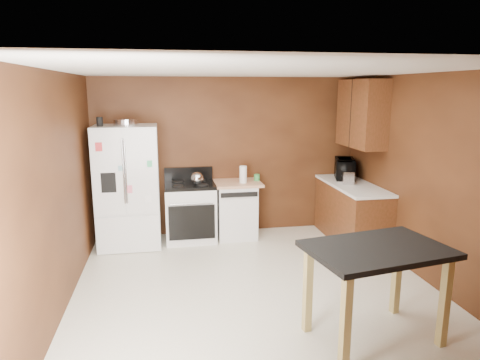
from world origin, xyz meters
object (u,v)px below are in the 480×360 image
object	(u,v)px
kettle	(197,178)
green_canister	(257,177)
pen_cup	(100,122)
refrigerator	(128,187)
paper_towel	(243,174)
toaster	(347,177)
island	(377,261)
microwave	(345,170)
gas_range	(190,211)
dishwasher	(236,209)
roasting_pan	(126,122)

from	to	relation	value
kettle	green_canister	bearing A→B (deg)	11.17
kettle	green_canister	xyz separation A→B (m)	(0.96, 0.19, -0.06)
pen_cup	green_canister	world-z (taller)	pen_cup
pen_cup	refrigerator	xyz separation A→B (m)	(0.32, 0.12, -0.97)
paper_towel	refrigerator	distance (m)	1.73
toaster	paper_towel	bearing A→B (deg)	-179.10
green_canister	island	world-z (taller)	green_canister
paper_towel	microwave	world-z (taller)	microwave
pen_cup	kettle	world-z (taller)	pen_cup
pen_cup	microwave	bearing A→B (deg)	1.74
kettle	paper_towel	bearing A→B (deg)	4.86
gas_range	dishwasher	size ratio (longest dim) A/B	1.24
roasting_pan	pen_cup	distance (m)	0.37
refrigerator	island	distance (m)	3.83
roasting_pan	kettle	bearing A→B (deg)	-4.26
roasting_pan	refrigerator	size ratio (longest dim) A/B	0.20
green_canister	dishwasher	world-z (taller)	green_canister
pen_cup	refrigerator	size ratio (longest dim) A/B	0.07
green_canister	dishwasher	bearing A→B (deg)	-172.27
refrigerator	dishwasher	world-z (taller)	refrigerator
kettle	roasting_pan	bearing A→B (deg)	175.74
kettle	microwave	xyz separation A→B (m)	(2.37, 0.05, 0.05)
kettle	gas_range	world-z (taller)	gas_range
pen_cup	refrigerator	distance (m)	1.02
green_canister	toaster	world-z (taller)	toaster
roasting_pan	gas_range	bearing A→B (deg)	2.83
gas_range	pen_cup	bearing A→B (deg)	-171.88
green_canister	dishwasher	size ratio (longest dim) A/B	0.11
paper_towel	dishwasher	xyz separation A→B (m)	(-0.10, 0.08, -0.57)
dishwasher	paper_towel	bearing A→B (deg)	-39.19
paper_towel	gas_range	distance (m)	0.99
paper_towel	dishwasher	bearing A→B (deg)	140.81
microwave	gas_range	xyz separation A→B (m)	(-2.48, 0.06, -0.58)
kettle	island	xyz separation A→B (m)	(1.41, -2.91, -0.23)
paper_towel	green_canister	xyz separation A→B (m)	(0.25, 0.13, -0.08)
refrigerator	dishwasher	size ratio (longest dim) A/B	2.02
roasting_pan	dishwasher	size ratio (longest dim) A/B	0.41
toaster	dishwasher	distance (m)	1.79
dishwasher	microwave	bearing A→B (deg)	-2.87
pen_cup	kettle	distance (m)	1.60
roasting_pan	island	world-z (taller)	roasting_pan
roasting_pan	green_canister	bearing A→B (deg)	3.37
gas_range	dishwasher	xyz separation A→B (m)	(0.72, 0.02, -0.01)
pen_cup	dishwasher	xyz separation A→B (m)	(1.96, 0.20, -1.41)
dishwasher	pen_cup	bearing A→B (deg)	-174.14
toaster	green_canister	bearing A→B (deg)	173.51
green_canister	microwave	bearing A→B (deg)	-5.46
roasting_pan	island	distance (m)	3.98
gas_range	kettle	bearing A→B (deg)	-48.56
gas_range	dishwasher	distance (m)	0.72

